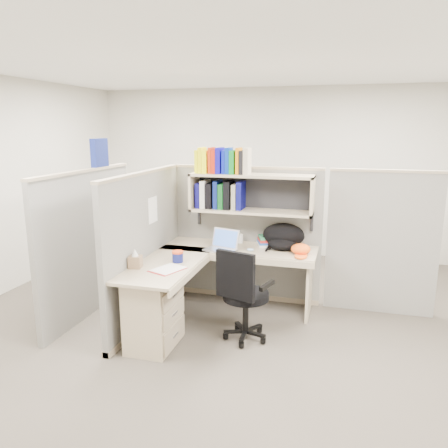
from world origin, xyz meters
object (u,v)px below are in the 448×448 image
(task_chair, at_px, (244,309))
(snack_canister, at_px, (178,256))
(laptop, at_px, (220,240))
(backpack, at_px, (283,236))
(desk, at_px, (179,295))

(task_chair, bearing_deg, snack_canister, 172.78)
(laptop, xyz_separation_m, backpack, (0.65, 0.28, 0.02))
(desk, relative_size, laptop, 5.23)
(desk, xyz_separation_m, task_chair, (0.64, 0.06, -0.10))
(desk, relative_size, task_chair, 1.82)
(desk, relative_size, snack_canister, 14.89)
(desk, height_order, laptop, laptop)
(laptop, distance_m, snack_canister, 0.60)
(snack_canister, bearing_deg, backpack, 39.73)
(laptop, relative_size, snack_canister, 2.85)
(laptop, height_order, task_chair, laptop)
(backpack, distance_m, snack_canister, 1.24)
(desk, distance_m, backpack, 1.37)
(desk, bearing_deg, laptop, 70.75)
(laptop, height_order, snack_canister, laptop)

